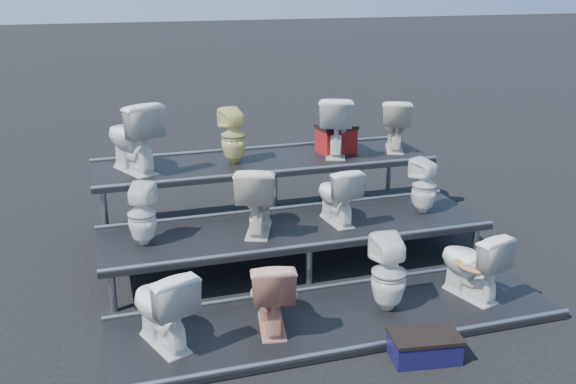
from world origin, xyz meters
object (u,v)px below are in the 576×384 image
object	(u,v)px
toilet_7	(424,186)
toilet_1	(271,292)
toilet_8	(132,136)
toilet_11	(395,124)
toilet_4	(142,215)
toilet_6	(337,194)
red_crate	(336,141)
toilet_10	(336,125)
toilet_2	(389,273)
toilet_9	(233,136)
step_stool	(424,348)
toilet_3	(471,263)
toilet_0	(162,306)
toilet_5	(258,198)

from	to	relation	value
toilet_7	toilet_1	bearing A→B (deg)	7.66
toilet_8	toilet_11	world-z (taller)	toilet_8
toilet_4	toilet_1	bearing A→B (deg)	149.34
toilet_1	toilet_8	distance (m)	2.90
toilet_1	toilet_7	size ratio (longest dim) A/B	1.09
toilet_4	toilet_6	size ratio (longest dim) A/B	0.99
red_crate	toilet_6	bearing A→B (deg)	-117.77
toilet_8	toilet_10	distance (m)	2.55
toilet_2	toilet_4	xyz separation A→B (m)	(-2.13, 1.30, 0.35)
toilet_9	step_stool	size ratio (longest dim) A/B	1.22
toilet_3	toilet_8	size ratio (longest dim) A/B	0.83
toilet_0	toilet_2	bearing A→B (deg)	159.21
toilet_2	toilet_6	world-z (taller)	toilet_6
step_stool	toilet_10	bearing A→B (deg)	90.09
toilet_0	toilet_4	world-z (taller)	toilet_4
toilet_2	toilet_9	size ratio (longest dim) A/B	1.08
toilet_6	toilet_1	bearing A→B (deg)	43.83
toilet_8	toilet_1	bearing A→B (deg)	85.76
toilet_3	toilet_5	bearing A→B (deg)	-51.64
toilet_3	toilet_10	distance (m)	2.76
toilet_0	toilet_7	world-z (taller)	toilet_7
toilet_2	step_stool	distance (m)	0.84
toilet_0	toilet_10	size ratio (longest dim) A/B	0.95
toilet_1	toilet_9	size ratio (longest dim) A/B	1.02
toilet_4	toilet_11	xyz separation A→B (m)	(3.42, 1.30, 0.42)
toilet_7	toilet_9	distance (m)	2.37
toilet_0	toilet_3	world-z (taller)	toilet_0
toilet_0	red_crate	world-z (taller)	red_crate
toilet_4	toilet_8	size ratio (longest dim) A/B	0.76
toilet_6	toilet_8	world-z (taller)	toilet_8
toilet_2	step_stool	bearing A→B (deg)	90.72
toilet_2	toilet_8	distance (m)	3.45
toilet_0	toilet_2	world-z (taller)	toilet_2
toilet_5	toilet_9	size ratio (longest dim) A/B	1.10
toilet_4	toilet_6	bearing A→B (deg)	-157.75
step_stool	toilet_9	bearing A→B (deg)	112.47
toilet_6	step_stool	world-z (taller)	toilet_6
toilet_10	red_crate	bearing A→B (deg)	-95.64
toilet_3	step_stool	xyz separation A→B (m)	(-0.91, -0.77, -0.31)
toilet_6	red_crate	bearing A→B (deg)	-115.97
red_crate	toilet_4	bearing A→B (deg)	-159.40
toilet_10	toilet_0	bearing A→B (deg)	66.71
toilet_6	red_crate	distance (m)	1.50
toilet_9	toilet_0	bearing A→B (deg)	52.30
step_stool	red_crate	bearing A→B (deg)	89.60
toilet_10	toilet_9	bearing A→B (deg)	21.20
toilet_6	toilet_8	xyz separation A→B (m)	(-2.07, 1.30, 0.50)
toilet_0	toilet_6	world-z (taller)	toilet_6
toilet_7	toilet_10	distance (m)	1.50
toilet_4	toilet_7	distance (m)	3.18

